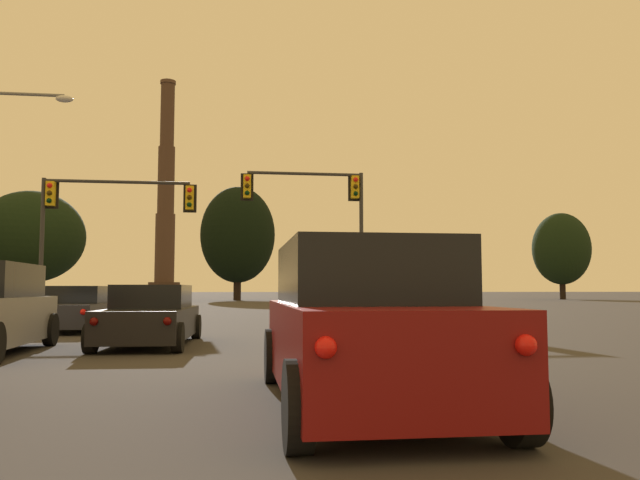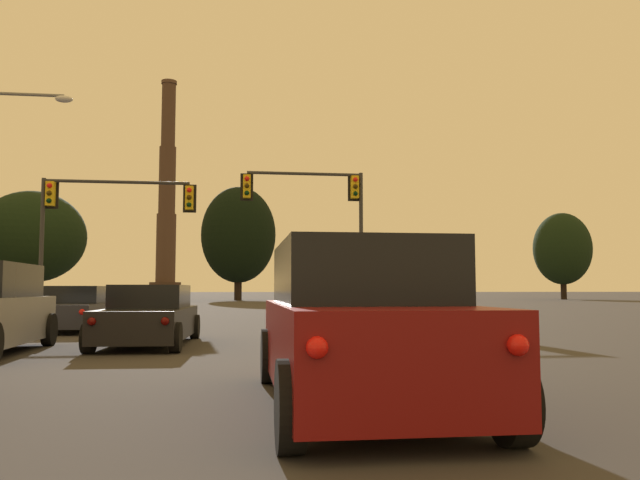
% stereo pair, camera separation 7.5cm
% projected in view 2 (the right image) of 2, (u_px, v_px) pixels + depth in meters
% --- Properties ---
extents(sedan_left_lane_front, '(2.05, 4.73, 1.43)m').
position_uv_depth(sedan_left_lane_front, '(76.00, 310.00, 19.89)').
color(sedan_left_lane_front, '#232328').
rests_on(sedan_left_lane_front, ground_plane).
extents(sedan_center_lane_second, '(2.14, 4.76, 1.43)m').
position_uv_depth(sedan_center_lane_second, '(150.00, 317.00, 14.85)').
color(sedan_center_lane_second, black).
rests_on(sedan_center_lane_second, ground_plane).
extents(suv_right_lane_third, '(2.12, 4.91, 1.86)m').
position_uv_depth(suv_right_lane_third, '(359.00, 326.00, 7.13)').
color(suv_right_lane_third, maroon).
rests_on(suv_right_lane_third, ground_plane).
extents(traffic_light_overhead_right, '(5.72, 0.50, 6.69)m').
position_uv_depth(traffic_light_overhead_right, '(323.00, 206.00, 28.43)').
color(traffic_light_overhead_right, '#2D2D30').
rests_on(traffic_light_overhead_right, ground_plane).
extents(traffic_light_overhead_left, '(6.61, 0.50, 6.06)m').
position_uv_depth(traffic_light_overhead_left, '(95.00, 211.00, 26.77)').
color(traffic_light_overhead_left, '#2D2D30').
rests_on(traffic_light_overhead_left, ground_plane).
extents(smokestack, '(6.65, 6.65, 46.94)m').
position_uv_depth(smokestack, '(167.00, 210.00, 134.55)').
color(smokestack, '#3C2B22').
rests_on(smokestack, ground_plane).
extents(treeline_center_right, '(8.89, 8.00, 13.62)m').
position_uv_depth(treeline_center_right, '(239.00, 235.00, 74.67)').
color(treeline_center_right, black).
rests_on(treeline_center_right, ground_plane).
extents(treeline_far_left, '(12.20, 10.98, 12.83)m').
position_uv_depth(treeline_far_left, '(32.00, 237.00, 72.87)').
color(treeline_far_left, black).
rests_on(treeline_far_left, ground_plane).
extents(treeline_far_right, '(7.54, 6.79, 11.32)m').
position_uv_depth(treeline_far_right, '(562.00, 249.00, 81.49)').
color(treeline_far_right, black).
rests_on(treeline_far_right, ground_plane).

